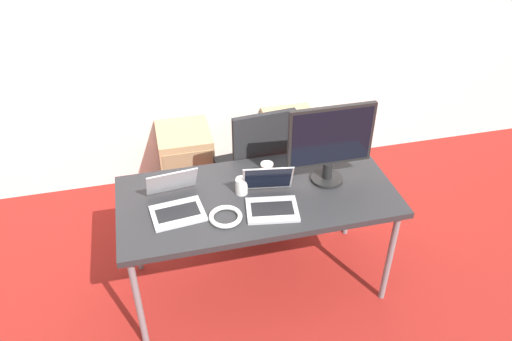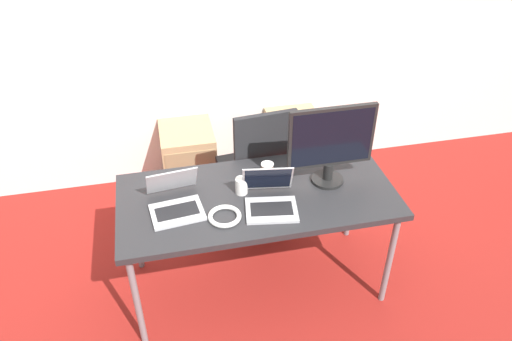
% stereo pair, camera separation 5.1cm
% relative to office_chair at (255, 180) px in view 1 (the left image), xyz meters
% --- Properties ---
extents(ground_plane, '(14.00, 14.00, 0.00)m').
position_rel_office_chair_xyz_m(ground_plane, '(-0.13, -0.63, -0.40)').
color(ground_plane, maroon).
extents(wall_back, '(10.00, 0.05, 2.60)m').
position_rel_office_chair_xyz_m(wall_back, '(-0.13, 0.80, 0.90)').
color(wall_back, white).
rests_on(wall_back, ground_plane).
extents(desk, '(1.69, 0.78, 0.78)m').
position_rel_office_chair_xyz_m(desk, '(-0.13, -0.63, 0.32)').
color(desk, '#28282B').
rests_on(desk, ground_plane).
extents(office_chair, '(0.56, 0.58, 1.08)m').
position_rel_office_chair_xyz_m(office_chair, '(0.00, 0.00, 0.00)').
color(office_chair, '#232326').
rests_on(office_chair, ground_plane).
extents(cabinet_left, '(0.43, 0.47, 0.59)m').
position_rel_office_chair_xyz_m(cabinet_left, '(-0.47, 0.53, -0.11)').
color(cabinet_left, tan).
rests_on(cabinet_left, ground_plane).
extents(cabinet_right, '(0.43, 0.47, 0.59)m').
position_rel_office_chair_xyz_m(cabinet_right, '(0.45, 0.53, -0.11)').
color(cabinet_right, tan).
rests_on(cabinet_right, ground_plane).
extents(laptop_left, '(0.32, 0.37, 0.22)m').
position_rel_office_chair_xyz_m(laptop_left, '(-0.63, -0.65, 0.42)').
color(laptop_left, silver).
rests_on(laptop_left, desk).
extents(laptop_right, '(0.33, 0.36, 0.23)m').
position_rel_office_chair_xyz_m(laptop_right, '(-0.09, -0.75, 0.42)').
color(laptop_right, silver).
rests_on(laptop_right, desk).
extents(monitor, '(0.53, 0.20, 0.52)m').
position_rel_office_chair_xyz_m(monitor, '(0.32, -0.59, 0.65)').
color(monitor, black).
rests_on(monitor, desk).
extents(coffee_cup_white, '(0.07, 0.07, 0.11)m').
position_rel_office_chair_xyz_m(coffee_cup_white, '(-0.23, -0.59, 0.43)').
color(coffee_cup_white, white).
rests_on(coffee_cup_white, desk).
extents(coffee_cup_brown, '(0.08, 0.08, 0.12)m').
position_rel_office_chair_xyz_m(coffee_cup_brown, '(-0.04, -0.49, 0.43)').
color(coffee_cup_brown, brown).
rests_on(coffee_cup_brown, desk).
extents(cable_coil, '(0.19, 0.19, 0.03)m').
position_rel_office_chair_xyz_m(cable_coil, '(-0.37, -0.80, 0.39)').
color(cable_coil, white).
rests_on(cable_coil, desk).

